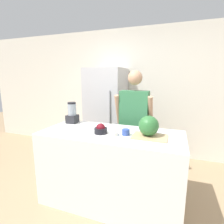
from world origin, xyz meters
The scene contains 11 objects.
ground_plane centered at (0.00, 0.00, 0.00)m, with size 14.00×14.00×0.00m, color tan.
wall_back centered at (0.00, 2.10, 1.30)m, with size 8.00×0.06×2.60m.
counter_island centered at (0.00, 0.39, 0.47)m, with size 1.74×0.77×0.95m.
refrigerator centered at (-0.58, 1.69, 0.90)m, with size 0.71×0.75×1.79m.
person centered at (0.13, 1.11, 0.88)m, with size 0.58×0.27×1.72m.
cutting_board centered at (0.48, 0.37, 0.95)m, with size 0.39×0.28×0.01m.
watermelon centered at (0.46, 0.39, 1.08)m, with size 0.23×0.23×0.23m.
bowl_cherries centered at (-0.10, 0.31, 1.00)m, with size 0.16×0.16×0.12m.
bowl_cream centered at (0.07, 0.29, 0.98)m, with size 0.11×0.11×0.08m.
bowl_small_blue centered at (0.20, 0.35, 0.98)m, with size 0.09×0.09×0.07m.
blender centered at (-0.70, 0.63, 1.09)m, with size 0.15×0.15×0.31m.
Camera 1 is at (0.72, -1.55, 1.61)m, focal length 28.00 mm.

